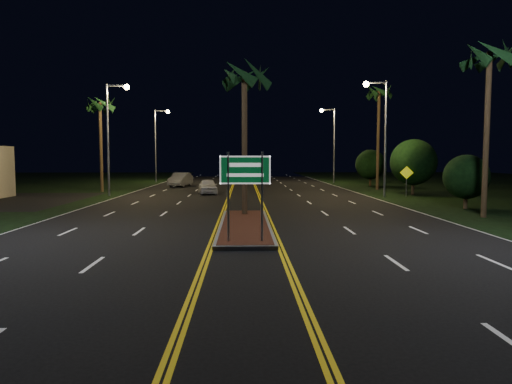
{
  "coord_description": "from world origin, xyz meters",
  "views": [
    {
      "loc": [
        -0.07,
        -13.32,
        3.16
      ],
      "look_at": [
        0.39,
        3.02,
        1.9
      ],
      "focal_mm": 32.0,
      "sensor_mm": 36.0,
      "label": 1
    }
  ],
  "objects_px": {
    "highway_sign": "(245,178)",
    "shrub_far": "(371,164)",
    "car_near": "(208,185)",
    "streetlight_left_mid": "(112,126)",
    "shrub_mid": "(413,162)",
    "streetlight_right_far": "(331,136)",
    "palm_right_near": "(490,57)",
    "streetlight_left_far": "(158,137)",
    "median_island": "(245,225)",
    "streetlight_right_mid": "(381,125)",
    "warning_sign": "(407,177)",
    "palm_right_far": "(379,93)",
    "car_far": "(181,178)",
    "palm_median": "(244,77)",
    "shrub_near": "(466,177)",
    "palm_left_far": "(100,105)"
  },
  "relations": [
    {
      "from": "palm_median",
      "to": "palm_left_far",
      "type": "bearing_deg",
      "value": 126.18
    },
    {
      "from": "median_island",
      "to": "highway_sign",
      "type": "distance_m",
      "value": 4.8
    },
    {
      "from": "shrub_far",
      "to": "car_near",
      "type": "height_order",
      "value": "shrub_far"
    },
    {
      "from": "streetlight_left_far",
      "to": "shrub_mid",
      "type": "height_order",
      "value": "streetlight_left_far"
    },
    {
      "from": "palm_left_far",
      "to": "warning_sign",
      "type": "height_order",
      "value": "palm_left_far"
    },
    {
      "from": "shrub_mid",
      "to": "shrub_far",
      "type": "xyz_separation_m",
      "value": [
        -0.2,
        12.0,
        -0.39
      ]
    },
    {
      "from": "shrub_mid",
      "to": "shrub_far",
      "type": "relative_size",
      "value": 1.17
    },
    {
      "from": "streetlight_right_far",
      "to": "shrub_far",
      "type": "xyz_separation_m",
      "value": [
        3.19,
        -6.0,
        -3.32
      ]
    },
    {
      "from": "streetlight_left_mid",
      "to": "shrub_mid",
      "type": "bearing_deg",
      "value": 0.0
    },
    {
      "from": "highway_sign",
      "to": "warning_sign",
      "type": "relative_size",
      "value": 1.32
    },
    {
      "from": "palm_right_near",
      "to": "shrub_far",
      "type": "height_order",
      "value": "palm_right_near"
    },
    {
      "from": "highway_sign",
      "to": "palm_right_far",
      "type": "xyz_separation_m",
      "value": [
        12.8,
        27.2,
        6.74
      ]
    },
    {
      "from": "palm_left_far",
      "to": "shrub_far",
      "type": "relative_size",
      "value": 2.22
    },
    {
      "from": "streetlight_left_mid",
      "to": "streetlight_right_mid",
      "type": "bearing_deg",
      "value": -5.38
    },
    {
      "from": "streetlight_right_far",
      "to": "shrub_mid",
      "type": "xyz_separation_m",
      "value": [
        3.39,
        -18.0,
        -2.93
      ]
    },
    {
      "from": "streetlight_left_mid",
      "to": "streetlight_left_far",
      "type": "xyz_separation_m",
      "value": [
        0.0,
        20.0,
        0.0
      ]
    },
    {
      "from": "streetlight_right_far",
      "to": "palm_right_near",
      "type": "relative_size",
      "value": 0.97
    },
    {
      "from": "streetlight_left_far",
      "to": "car_far",
      "type": "height_order",
      "value": "streetlight_left_far"
    },
    {
      "from": "highway_sign",
      "to": "streetlight_right_mid",
      "type": "relative_size",
      "value": 0.36
    },
    {
      "from": "streetlight_right_far",
      "to": "palm_right_far",
      "type": "height_order",
      "value": "palm_right_far"
    },
    {
      "from": "median_island",
      "to": "palm_left_far",
      "type": "distance_m",
      "value": 25.76
    },
    {
      "from": "car_near",
      "to": "car_far",
      "type": "height_order",
      "value": "car_far"
    },
    {
      "from": "streetlight_left_mid",
      "to": "palm_median",
      "type": "height_order",
      "value": "streetlight_left_mid"
    },
    {
      "from": "median_island",
      "to": "streetlight_right_mid",
      "type": "bearing_deg",
      "value": 54.72
    },
    {
      "from": "streetlight_left_mid",
      "to": "palm_median",
      "type": "bearing_deg",
      "value": -51.83
    },
    {
      "from": "warning_sign",
      "to": "streetlight_left_far",
      "type": "bearing_deg",
      "value": 152.21
    },
    {
      "from": "highway_sign",
      "to": "palm_right_near",
      "type": "xyz_separation_m",
      "value": [
        12.5,
        7.2,
        5.81
      ]
    },
    {
      "from": "shrub_near",
      "to": "shrub_far",
      "type": "distance_m",
      "value": 22.01
    },
    {
      "from": "palm_left_far",
      "to": "streetlight_right_mid",
      "type": "bearing_deg",
      "value": -14.37
    },
    {
      "from": "shrub_mid",
      "to": "palm_right_far",
      "type": "bearing_deg",
      "value": 101.31
    },
    {
      "from": "streetlight_right_mid",
      "to": "car_far",
      "type": "bearing_deg",
      "value": 141.34
    },
    {
      "from": "highway_sign",
      "to": "streetlight_right_mid",
      "type": "bearing_deg",
      "value": 61.07
    },
    {
      "from": "streetlight_right_mid",
      "to": "median_island",
      "type": "bearing_deg",
      "value": -125.28
    },
    {
      "from": "streetlight_left_mid",
      "to": "streetlight_right_far",
      "type": "bearing_deg",
      "value": 40.3
    },
    {
      "from": "highway_sign",
      "to": "car_far",
      "type": "bearing_deg",
      "value": 101.64
    },
    {
      "from": "shrub_near",
      "to": "shrub_mid",
      "type": "relative_size",
      "value": 0.71
    },
    {
      "from": "shrub_mid",
      "to": "car_near",
      "type": "relative_size",
      "value": 1.02
    },
    {
      "from": "streetlight_left_far",
      "to": "median_island",
      "type": "bearing_deg",
      "value": -74.0
    },
    {
      "from": "warning_sign",
      "to": "shrub_near",
      "type": "bearing_deg",
      "value": -70.32
    },
    {
      "from": "car_near",
      "to": "median_island",
      "type": "bearing_deg",
      "value": -87.86
    },
    {
      "from": "highway_sign",
      "to": "shrub_far",
      "type": "distance_m",
      "value": 35.96
    },
    {
      "from": "palm_right_far",
      "to": "car_near",
      "type": "bearing_deg",
      "value": -165.26
    },
    {
      "from": "shrub_near",
      "to": "streetlight_right_far",
      "type": "bearing_deg",
      "value": 95.89
    },
    {
      "from": "palm_right_far",
      "to": "car_near",
      "type": "height_order",
      "value": "palm_right_far"
    },
    {
      "from": "shrub_mid",
      "to": "median_island",
      "type": "bearing_deg",
      "value": -129.47
    },
    {
      "from": "warning_sign",
      "to": "palm_median",
      "type": "bearing_deg",
      "value": -122.42
    },
    {
      "from": "streetlight_right_mid",
      "to": "palm_left_far",
      "type": "bearing_deg",
      "value": 165.63
    },
    {
      "from": "palm_right_far",
      "to": "car_far",
      "type": "distance_m",
      "value": 22.13
    },
    {
      "from": "warning_sign",
      "to": "car_near",
      "type": "bearing_deg",
      "value": -177.49
    },
    {
      "from": "palm_median",
      "to": "shrub_far",
      "type": "xyz_separation_m",
      "value": [
        13.8,
        25.5,
        -4.94
      ]
    }
  ]
}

